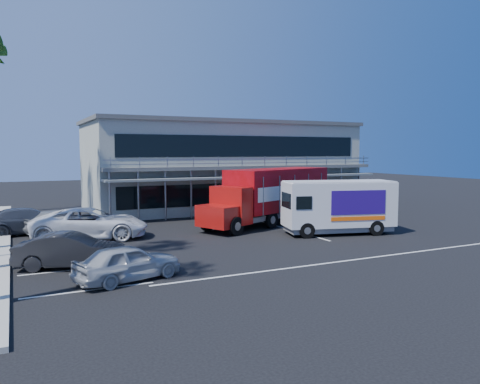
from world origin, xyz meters
name	(u,v)px	position (x,y,z in m)	size (l,w,h in m)	color
ground	(279,238)	(0.00, 0.00, 0.00)	(120.00, 120.00, 0.00)	black
building	(221,165)	(3.00, 14.94, 3.66)	(22.40, 12.00, 7.30)	gray
red_truck	(272,194)	(2.19, 4.71, 2.01)	(10.95, 6.54, 3.65)	maroon
white_van	(338,206)	(3.76, -0.36, 1.65)	(6.71, 3.70, 3.11)	silver
parked_car_a	(128,262)	(-9.50, -4.90, 0.69)	(1.62, 4.02, 1.37)	#AAADB1
parked_car_b	(71,251)	(-11.19, -1.99, 0.73)	(1.54, 4.41, 1.45)	black
parked_car_c	(90,223)	(-9.50, 4.40, 0.86)	(2.85, 6.17, 1.71)	white
parked_car_d	(29,221)	(-12.50, 7.60, 0.76)	(2.14, 5.26, 1.53)	#313642
parked_car_e	(60,221)	(-10.82, 7.20, 0.72)	(1.71, 4.24, 1.45)	gray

